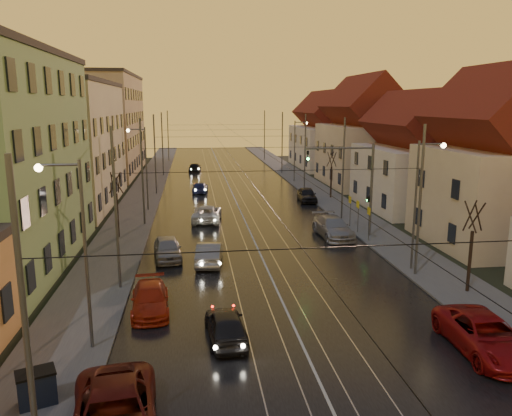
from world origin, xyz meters
name	(u,v)px	position (x,y,z in m)	size (l,w,h in m)	color
ground	(309,360)	(0.00, 0.00, 0.00)	(160.00, 160.00, 0.00)	black
road	(231,191)	(0.00, 40.00, 0.02)	(16.00, 120.00, 0.04)	black
sidewalk_left	(145,193)	(-10.00, 40.00, 0.07)	(4.00, 120.00, 0.15)	#4C4C4C
sidewalk_right	(314,189)	(10.00, 40.00, 0.07)	(4.00, 120.00, 0.15)	#4C4C4C
tram_rail_0	(212,191)	(-2.20, 40.00, 0.06)	(0.06, 120.00, 0.03)	gray
tram_rail_1	(225,191)	(-0.77, 40.00, 0.06)	(0.06, 120.00, 0.03)	gray
tram_rail_2	(238,191)	(0.77, 40.00, 0.06)	(0.06, 120.00, 0.03)	gray
tram_rail_3	(250,190)	(2.20, 40.00, 0.06)	(0.06, 120.00, 0.03)	gray
apartment_left_2	(60,146)	(-17.50, 34.00, 6.00)	(10.00, 20.00, 12.00)	beige
apartment_left_3	(101,126)	(-17.50, 58.00, 7.00)	(10.00, 24.00, 14.00)	tan
house_right_1	(495,171)	(17.00, 15.00, 5.45)	(8.67, 10.20, 10.80)	#C5B298
house_right_2	(415,161)	(17.00, 28.00, 4.64)	(9.18, 12.24, 9.20)	beige
house_right_3	(363,139)	(17.00, 43.00, 5.80)	(9.18, 14.28, 11.50)	#C5B298
house_right_4	(326,136)	(17.00, 61.00, 5.05)	(9.18, 16.32, 10.00)	beige
catenary_pole_l_0	(26,337)	(-8.60, -6.00, 4.50)	(0.16, 0.16, 9.00)	#595B60
catenary_pole_l_1	(116,210)	(-8.60, 9.00, 4.50)	(0.16, 0.16, 9.00)	#595B60
catenary_pole_r_1	(420,203)	(8.60, 9.00, 4.50)	(0.16, 0.16, 9.00)	#595B60
catenary_pole_l_2	(142,173)	(-8.60, 24.00, 4.50)	(0.16, 0.16, 9.00)	#595B60
catenary_pole_r_2	(343,170)	(8.60, 24.00, 4.50)	(0.16, 0.16, 9.00)	#595B60
catenary_pole_l_3	(155,155)	(-8.60, 39.00, 4.50)	(0.16, 0.16, 9.00)	#595B60
catenary_pole_r_3	(305,153)	(8.60, 39.00, 4.50)	(0.16, 0.16, 9.00)	#595B60
catenary_pole_l_4	(162,145)	(-8.60, 54.00, 4.50)	(0.16, 0.16, 9.00)	#595B60
catenary_pole_r_4	(282,143)	(8.60, 54.00, 4.50)	(0.16, 0.16, 9.00)	#595B60
catenary_pole_l_5	(168,136)	(-8.60, 72.00, 4.50)	(0.16, 0.16, 9.00)	#595B60
catenary_pole_r_5	(264,136)	(8.60, 72.00, 4.50)	(0.16, 0.16, 9.00)	#595B60
street_lamp_0	(77,238)	(-9.10, 2.00, 4.89)	(1.75, 0.32, 8.00)	#595B60
street_lamp_1	(421,193)	(9.10, 10.00, 4.89)	(1.75, 0.32, 8.00)	#595B60
street_lamp_2	(143,160)	(-9.10, 30.00, 4.89)	(1.75, 0.32, 8.00)	#595B60
street_lamp_3	(297,145)	(9.10, 46.00, 4.89)	(1.75, 0.32, 8.00)	#595B60
traffic_light_mast	(359,179)	(7.99, 18.00, 4.60)	(5.30, 0.32, 7.20)	#595B60
bare_tree_0	(117,207)	(-10.20, 20.00, 2.49)	(1.09, 1.09, 5.11)	black
bare_tree_1	(471,249)	(10.20, 6.00, 2.49)	(1.09, 1.09, 5.11)	black
bare_tree_2	(331,176)	(10.40, 34.00, 2.49)	(1.09, 1.09, 5.11)	black
driving_car_0	(226,325)	(-3.19, 2.20, 0.69)	(1.62, 4.03, 1.37)	black
driving_car_1	(209,253)	(-3.51, 12.97, 0.72)	(1.52, 4.37, 1.44)	gray
driving_car_2	(207,213)	(-3.30, 24.90, 0.71)	(2.36, 5.11, 1.42)	#B2B2B2
driving_car_3	(200,187)	(-3.65, 39.56, 0.61)	(1.71, 4.20, 1.22)	#181D49
driving_car_4	(195,167)	(-4.12, 57.94, 0.70)	(1.65, 4.11, 1.40)	black
parked_left_2	(150,299)	(-6.70, 5.74, 0.64)	(1.80, 4.42, 1.28)	#AC2811
parked_left_3	(167,248)	(-6.25, 14.30, 0.73)	(1.72, 4.27, 1.46)	gray
parked_right_0	(486,335)	(7.38, -0.27, 0.76)	(2.51, 5.45, 1.52)	maroon
parked_right_1	(333,227)	(6.20, 18.38, 0.78)	(2.18, 5.37, 1.56)	#97979C
parked_right_2	(307,195)	(7.42, 32.61, 0.74)	(1.75, 4.36, 1.49)	black
dumpster	(37,388)	(-9.85, -1.92, 0.70)	(1.20, 0.80, 1.10)	black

